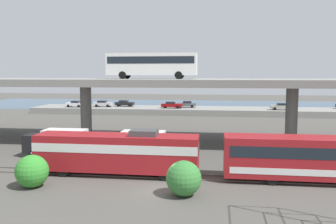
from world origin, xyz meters
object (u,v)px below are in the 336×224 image
(transit_bus_on_overpass, at_px, (152,63))
(parked_car_4, at_px, (187,104))
(train_locomotive, at_px, (109,151))
(parked_car_3, at_px, (172,105))
(service_truck_west, at_px, (58,142))
(parked_car_5, at_px, (75,104))
(service_truck_east, at_px, (151,145))
(parked_car_0, at_px, (124,103))
(parked_car_6, at_px, (281,106))
(parked_car_2, at_px, (103,104))

(transit_bus_on_overpass, height_order, parked_car_4, transit_bus_on_overpass)
(train_locomotive, bearing_deg, parked_car_4, -93.04)
(train_locomotive, height_order, parked_car_3, train_locomotive)
(service_truck_west, bearing_deg, parked_car_4, -102.97)
(train_locomotive, xyz_separation_m, service_truck_west, (-7.75, 6.10, -0.56))
(parked_car_4, bearing_deg, parked_car_3, 35.04)
(parked_car_5, bearing_deg, service_truck_east, 121.17)
(train_locomotive, xyz_separation_m, parked_car_0, (-12.21, 52.32, -0.08))
(service_truck_west, bearing_deg, service_truck_east, -180.00)
(parked_car_3, distance_m, parked_car_5, 22.67)
(service_truck_west, bearing_deg, parked_car_0, -84.49)
(service_truck_west, bearing_deg, parked_car_6, -126.11)
(transit_bus_on_overpass, bearing_deg, parked_car_2, -62.15)
(parked_car_4, bearing_deg, parked_car_6, 171.88)
(service_truck_west, height_order, parked_car_3, service_truck_west)
(train_locomotive, distance_m, parked_car_0, 53.73)
(train_locomotive, height_order, parked_car_0, train_locomotive)
(transit_bus_on_overpass, bearing_deg, parked_car_0, -69.77)
(train_locomotive, relative_size, parked_car_5, 3.90)
(transit_bus_on_overpass, distance_m, parked_car_6, 40.07)
(parked_car_2, bearing_deg, service_truck_east, -66.04)
(service_truck_west, bearing_deg, parked_car_2, -78.30)
(parked_car_2, relative_size, parked_car_3, 0.95)
(service_truck_west, bearing_deg, train_locomotive, 141.81)
(parked_car_4, distance_m, parked_car_5, 26.06)
(service_truck_east, bearing_deg, train_locomotive, -114.45)
(service_truck_west, height_order, parked_car_5, service_truck_west)
(transit_bus_on_overpass, bearing_deg, service_truck_east, 99.79)
(parked_car_0, xyz_separation_m, parked_car_2, (-4.73, -1.86, -0.00))
(service_truck_west, height_order, parked_car_4, service_truck_west)
(service_truck_east, bearing_deg, parked_car_2, 113.96)
(transit_bus_on_overpass, bearing_deg, parked_car_5, -53.33)
(parked_car_5, bearing_deg, service_truck_west, 109.78)
(parked_car_5, relative_size, parked_car_6, 0.94)
(service_truck_west, relative_size, parked_car_4, 1.59)
(service_truck_west, relative_size, parked_car_6, 1.57)
(train_locomotive, height_order, parked_car_2, train_locomotive)
(transit_bus_on_overpass, distance_m, parked_car_0, 39.01)
(parked_car_0, distance_m, parked_car_3, 12.06)
(service_truck_east, height_order, parked_car_2, service_truck_east)
(service_truck_west, distance_m, parked_car_3, 43.89)
(service_truck_east, bearing_deg, service_truck_west, 180.00)
(parked_car_6, bearing_deg, parked_car_0, -5.77)
(train_locomotive, bearing_deg, parked_car_3, -89.41)
(transit_bus_on_overpass, relative_size, parked_car_0, 2.72)
(parked_car_5, bearing_deg, parked_car_2, -166.86)
(train_locomotive, bearing_deg, service_truck_east, -114.45)
(parked_car_4, relative_size, parked_car_5, 1.06)
(parked_car_4, bearing_deg, service_truck_east, 90.04)
(parked_car_0, relative_size, parked_car_3, 0.96)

